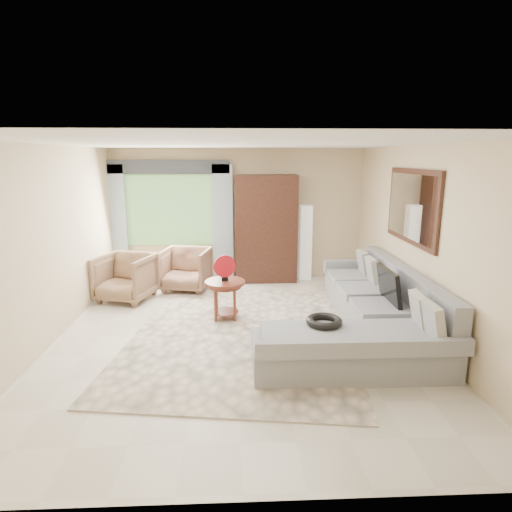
{
  "coord_description": "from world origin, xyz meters",
  "views": [
    {
      "loc": [
        -0.01,
        -5.61,
        2.44
      ],
      "look_at": [
        0.25,
        0.35,
        1.05
      ],
      "focal_mm": 30.0,
      "sensor_mm": 36.0,
      "label": 1
    }
  ],
  "objects_px": {
    "armoire": "(266,229)",
    "armchair_left": "(126,277)",
    "sectional_sofa": "(369,318)",
    "floor_lamp": "(305,243)",
    "potted_plant": "(122,271)",
    "armchair_right": "(186,269)",
    "coffee_table": "(225,299)",
    "tv_screen": "(389,286)"
  },
  "relations": [
    {
      "from": "armoire",
      "to": "armchair_left",
      "type": "bearing_deg",
      "value": -155.89
    },
    {
      "from": "sectional_sofa",
      "to": "floor_lamp",
      "type": "height_order",
      "value": "floor_lamp"
    },
    {
      "from": "floor_lamp",
      "to": "potted_plant",
      "type": "bearing_deg",
      "value": -177.26
    },
    {
      "from": "potted_plant",
      "to": "floor_lamp",
      "type": "bearing_deg",
      "value": 2.74
    },
    {
      "from": "armoire",
      "to": "armchair_right",
      "type": "bearing_deg",
      "value": -159.44
    },
    {
      "from": "armchair_left",
      "to": "armoire",
      "type": "distance_m",
      "value": 2.82
    },
    {
      "from": "coffee_table",
      "to": "tv_screen",
      "type": "bearing_deg",
      "value": -17.29
    },
    {
      "from": "tv_screen",
      "to": "coffee_table",
      "type": "relative_size",
      "value": 1.21
    },
    {
      "from": "armchair_left",
      "to": "floor_lamp",
      "type": "xyz_separation_m",
      "value": [
        3.3,
        1.18,
        0.35
      ]
    },
    {
      "from": "tv_screen",
      "to": "potted_plant",
      "type": "xyz_separation_m",
      "value": [
        -4.35,
        2.71,
        -0.47
      ]
    },
    {
      "from": "sectional_sofa",
      "to": "armchair_right",
      "type": "xyz_separation_m",
      "value": [
        -2.77,
        2.32,
        0.11
      ]
    },
    {
      "from": "coffee_table",
      "to": "floor_lamp",
      "type": "relative_size",
      "value": 0.41
    },
    {
      "from": "tv_screen",
      "to": "floor_lamp",
      "type": "xyz_separation_m",
      "value": [
        -0.7,
        2.88,
        0.03
      ]
    },
    {
      "from": "armchair_right",
      "to": "sectional_sofa",
      "type": "bearing_deg",
      "value": -29.0
    },
    {
      "from": "potted_plant",
      "to": "armoire",
      "type": "distance_m",
      "value": 2.96
    },
    {
      "from": "sectional_sofa",
      "to": "coffee_table",
      "type": "xyz_separation_m",
      "value": [
        -1.99,
        0.78,
        0.04
      ]
    },
    {
      "from": "coffee_table",
      "to": "armchair_right",
      "type": "bearing_deg",
      "value": 116.59
    },
    {
      "from": "coffee_table",
      "to": "armchair_left",
      "type": "bearing_deg",
      "value": 150.18
    },
    {
      "from": "armoire",
      "to": "sectional_sofa",
      "type": "bearing_deg",
      "value": -66.94
    },
    {
      "from": "tv_screen",
      "to": "armchair_left",
      "type": "xyz_separation_m",
      "value": [
        -4.0,
        1.7,
        -0.32
      ]
    },
    {
      "from": "armchair_right",
      "to": "potted_plant",
      "type": "xyz_separation_m",
      "value": [
        -1.31,
        0.46,
        -0.14
      ]
    },
    {
      "from": "sectional_sofa",
      "to": "armchair_left",
      "type": "bearing_deg",
      "value": 154.58
    },
    {
      "from": "sectional_sofa",
      "to": "armchair_left",
      "type": "xyz_separation_m",
      "value": [
        -3.74,
        1.78,
        0.12
      ]
    },
    {
      "from": "coffee_table",
      "to": "sectional_sofa",
      "type": "bearing_deg",
      "value": -21.28
    },
    {
      "from": "armoire",
      "to": "floor_lamp",
      "type": "height_order",
      "value": "armoire"
    },
    {
      "from": "sectional_sofa",
      "to": "armchair_right",
      "type": "distance_m",
      "value": 3.61
    },
    {
      "from": "sectional_sofa",
      "to": "tv_screen",
      "type": "height_order",
      "value": "tv_screen"
    },
    {
      "from": "tv_screen",
      "to": "armchair_left",
      "type": "relative_size",
      "value": 0.84
    },
    {
      "from": "armchair_left",
      "to": "armoire",
      "type": "height_order",
      "value": "armoire"
    },
    {
      "from": "armoire",
      "to": "tv_screen",
      "type": "bearing_deg",
      "value": -62.03
    },
    {
      "from": "armchair_left",
      "to": "potted_plant",
      "type": "height_order",
      "value": "armchair_left"
    },
    {
      "from": "sectional_sofa",
      "to": "tv_screen",
      "type": "bearing_deg",
      "value": 15.27
    },
    {
      "from": "tv_screen",
      "to": "armchair_left",
      "type": "bearing_deg",
      "value": 156.95
    },
    {
      "from": "potted_plant",
      "to": "floor_lamp",
      "type": "height_order",
      "value": "floor_lamp"
    },
    {
      "from": "floor_lamp",
      "to": "armchair_left",
      "type": "bearing_deg",
      "value": -160.34
    },
    {
      "from": "tv_screen",
      "to": "coffee_table",
      "type": "height_order",
      "value": "tv_screen"
    },
    {
      "from": "sectional_sofa",
      "to": "potted_plant",
      "type": "height_order",
      "value": "sectional_sofa"
    },
    {
      "from": "tv_screen",
      "to": "potted_plant",
      "type": "height_order",
      "value": "tv_screen"
    },
    {
      "from": "armchair_right",
      "to": "floor_lamp",
      "type": "height_order",
      "value": "floor_lamp"
    },
    {
      "from": "armchair_left",
      "to": "armchair_right",
      "type": "relative_size",
      "value": 1.03
    },
    {
      "from": "coffee_table",
      "to": "floor_lamp",
      "type": "height_order",
      "value": "floor_lamp"
    },
    {
      "from": "armchair_right",
      "to": "coffee_table",
      "type": "bearing_deg",
      "value": -52.39
    }
  ]
}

